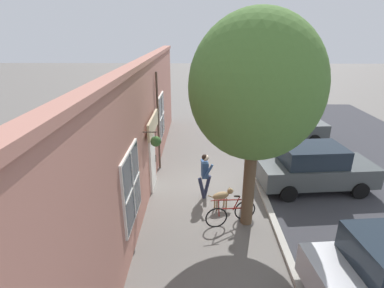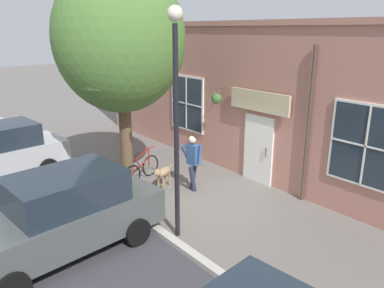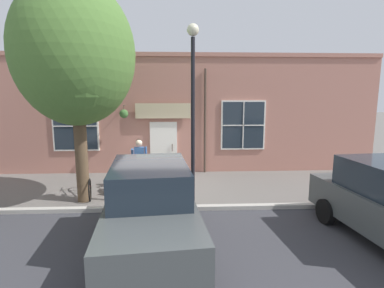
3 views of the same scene
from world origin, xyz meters
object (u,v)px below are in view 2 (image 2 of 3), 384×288
(leaning_bicycle, at_px, (142,169))
(street_lamp, at_px, (176,95))
(street_tree_by_curb, at_px, (118,44))
(dog_on_leash, at_px, (163,173))
(parked_car_mid_block, at_px, (61,214))
(pedestrian_walking, at_px, (193,157))

(leaning_bicycle, distance_m, street_lamp, 4.53)
(street_tree_by_curb, xyz_separation_m, leaning_bicycle, (-0.60, -0.07, -3.80))
(dog_on_leash, xyz_separation_m, parked_car_mid_block, (3.57, 1.45, 0.40))
(dog_on_leash, height_order, street_lamp, street_lamp)
(street_lamp, bearing_deg, dog_on_leash, -117.95)
(pedestrian_walking, height_order, dog_on_leash, pedestrian_walking)
(pedestrian_walking, bearing_deg, street_tree_by_curb, -47.17)
(leaning_bicycle, height_order, street_lamp, street_lamp)
(dog_on_leash, relative_size, leaning_bicycle, 0.58)
(street_lamp, bearing_deg, leaning_bicycle, -108.30)
(leaning_bicycle, xyz_separation_m, parked_car_mid_block, (3.37, 2.32, 0.50))
(street_lamp, bearing_deg, pedestrian_walking, -137.33)
(leaning_bicycle, bearing_deg, street_tree_by_curb, 6.38)
(pedestrian_walking, bearing_deg, leaning_bicycle, -63.07)
(pedestrian_walking, distance_m, parked_car_mid_block, 4.24)
(street_tree_by_curb, bearing_deg, street_lamp, 81.24)
(street_tree_by_curb, height_order, street_lamp, street_tree_by_curb)
(parked_car_mid_block, bearing_deg, dog_on_leash, -157.93)
(parked_car_mid_block, bearing_deg, street_lamp, 156.26)
(street_tree_by_curb, height_order, leaning_bicycle, street_tree_by_curb)
(dog_on_leash, height_order, parked_car_mid_block, parked_car_mid_block)
(leaning_bicycle, xyz_separation_m, street_lamp, (1.10, 3.32, 2.89))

